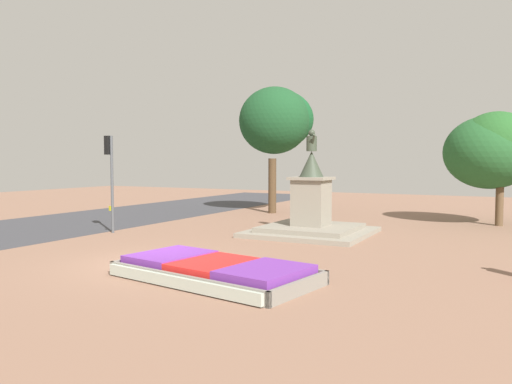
# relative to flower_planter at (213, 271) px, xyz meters

# --- Properties ---
(ground_plane) EXTENTS (71.98, 71.98, 0.00)m
(ground_plane) POSITION_rel_flower_planter_xyz_m (-2.64, 0.90, -0.23)
(ground_plane) COLOR #8C6651
(flower_planter) EXTENTS (5.66, 3.50, 0.51)m
(flower_planter) POSITION_rel_flower_planter_xyz_m (0.00, 0.00, 0.00)
(flower_planter) COLOR #38281C
(flower_planter) RESTS_ON ground_plane
(statue_monument) EXTENTS (4.77, 4.77, 4.38)m
(statue_monument) POSITION_rel_flower_planter_xyz_m (-0.67, 8.72, 0.63)
(statue_monument) COLOR gray
(statue_monument) RESTS_ON ground_plane
(traffic_light_mid_block) EXTENTS (0.42, 0.31, 4.15)m
(traffic_light_mid_block) POSITION_rel_flower_planter_xyz_m (-8.49, 5.27, 2.60)
(traffic_light_mid_block) COLOR #4C5156
(traffic_light_mid_block) RESTS_ON ground_plane
(park_tree_far_left) EXTENTS (4.26, 4.23, 5.43)m
(park_tree_far_left) POSITION_rel_flower_planter_xyz_m (5.87, 15.72, 3.37)
(park_tree_far_left) COLOR brown
(park_tree_far_left) RESTS_ON ground_plane
(park_tree_behind_statue) EXTENTS (4.35, 4.56, 7.48)m
(park_tree_behind_statue) POSITION_rel_flower_planter_xyz_m (-5.93, 16.47, 5.29)
(park_tree_behind_statue) COLOR #4C3823
(park_tree_behind_statue) RESTS_ON ground_plane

